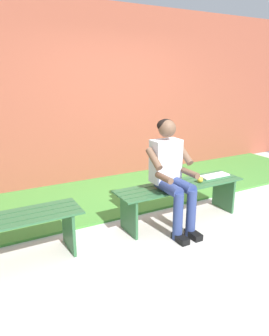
{
  "coord_description": "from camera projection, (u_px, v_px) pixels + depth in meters",
  "views": [
    {
      "loc": [
        2.2,
        2.87,
        1.75
      ],
      "look_at": [
        0.73,
        0.15,
        0.83
      ],
      "focal_mm": 33.17,
      "sensor_mm": 36.0,
      "label": 1
    }
  ],
  "objects": [
    {
      "name": "person_seated",
      "position": [
        171.0,
        171.0,
        3.53
      ],
      "size": [
        0.5,
        0.69,
        1.28
      ],
      "color": "silver",
      "rests_on": "ground"
    },
    {
      "name": "ground_plane",
      "position": [
        150.0,
        295.0,
        2.61
      ],
      "size": [
        10.0,
        7.0,
        0.04
      ],
      "primitive_type": "cube",
      "color": "beige"
    },
    {
      "name": "grass_strip",
      "position": [
        69.0,
        199.0,
        4.52
      ],
      "size": [
        9.0,
        1.85,
        0.03
      ],
      "primitive_type": "cube",
      "color": "#478C38",
      "rests_on": "ground"
    },
    {
      "name": "book_open",
      "position": [
        215.0,
        176.0,
        4.06
      ],
      "size": [
        0.41,
        0.16,
        0.02
      ],
      "rotation": [
        0.0,
        0.0,
        0.01
      ],
      "color": "white",
      "rests_on": "bench_near"
    },
    {
      "name": "bench_near",
      "position": [
        181.0,
        193.0,
        3.82
      ],
      "size": [
        1.68,
        0.43,
        0.48
      ],
      "rotation": [
        0.0,
        0.0,
        0.01
      ],
      "color": "#2D6038",
      "rests_on": "ground"
    },
    {
      "name": "brick_wall",
      "position": [
        81.0,
        96.0,
        5.04
      ],
      "size": [
        9.5,
        0.24,
        2.85
      ],
      "primitive_type": "cube",
      "color": "#9E4C38",
      "rests_on": "ground"
    },
    {
      "name": "apple",
      "position": [
        200.0,
        180.0,
        3.83
      ],
      "size": [
        0.07,
        0.07,
        0.07
      ],
      "primitive_type": "sphere",
      "color": "gold",
      "rests_on": "bench_near"
    }
  ]
}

